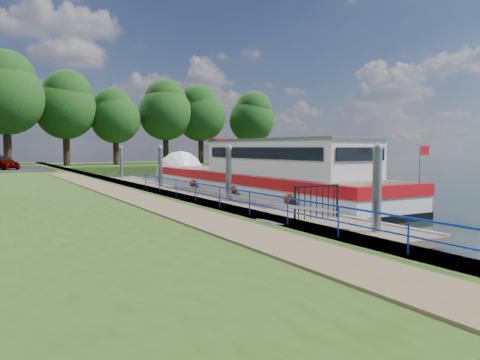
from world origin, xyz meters
TOP-DOWN VIEW (x-y plane):
  - ground at (0.00, 0.00)m, footprint 160.00×160.00m
  - bank_edge at (-2.55, 15.00)m, footprint 1.10×90.00m
  - far_bank at (12.00, 52.00)m, footprint 60.00×18.00m
  - footpath at (-4.40, 8.00)m, footprint 1.60×40.00m
  - blue_fence at (-2.75, 3.00)m, footprint 0.04×18.04m
  - pontoon at (0.00, 13.00)m, footprint 2.50×30.00m
  - mooring_piles at (0.00, 13.00)m, footprint 0.30×27.30m
  - gangway at (-1.85, 0.50)m, footprint 2.58×1.00m
  - gate_panel at (-0.00, 2.20)m, footprint 1.85×0.05m
  - barge at (3.60, 12.35)m, footprint 4.36×21.15m
  - horizon_trees at (-1.61, 48.68)m, footprint 54.38×10.03m
  - car_a at (-7.80, 36.84)m, footprint 2.75×3.89m

SIDE VIEW (x-z plane):
  - ground at x=0.00m, z-range 0.00..0.00m
  - pontoon at x=0.00m, z-range -0.10..0.46m
  - far_bank at x=12.00m, z-range 0.00..0.60m
  - bank_edge at x=-2.55m, z-range 0.00..0.78m
  - gangway at x=-1.85m, z-range 0.16..1.09m
  - footpath at x=-4.40m, z-range 0.78..0.83m
  - barge at x=3.60m, z-range -1.30..3.48m
  - gate_panel at x=0.00m, z-range 0.57..1.72m
  - mooring_piles at x=0.00m, z-range -0.50..3.05m
  - blue_fence at x=-2.75m, z-range 0.95..1.67m
  - car_a at x=-7.80m, z-range 0.83..2.07m
  - horizon_trees at x=-1.61m, z-range 1.51..14.38m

